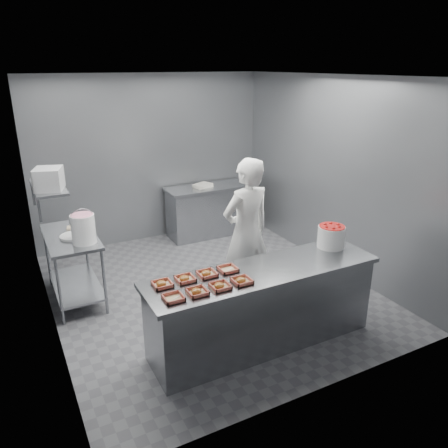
{
  "coord_description": "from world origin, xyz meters",
  "views": [
    {
      "loc": [
        -2.28,
        -4.82,
        2.93
      ],
      "look_at": [
        0.12,
        -0.2,
        1.01
      ],
      "focal_mm": 35.0,
      "sensor_mm": 36.0,
      "label": 1
    }
  ],
  "objects_px": {
    "tray_3": "(242,281)",
    "back_counter": "(208,210)",
    "tray_2": "(220,286)",
    "appliance": "(49,179)",
    "tray_0": "(173,298)",
    "worker": "(246,232)",
    "prep_table": "(73,258)",
    "strawberry_tub": "(331,236)",
    "service_counter": "(263,307)",
    "tray_1": "(197,292)",
    "tray_5": "(185,279)",
    "tray_6": "(207,274)",
    "tray_7": "(228,269)",
    "glaze_bucket": "(83,228)",
    "tray_4": "(162,284)"
  },
  "relations": [
    {
      "from": "worker",
      "to": "strawberry_tub",
      "type": "height_order",
      "value": "worker"
    },
    {
      "from": "service_counter",
      "to": "tray_6",
      "type": "xyz_separation_m",
      "value": [
        -0.6,
        0.15,
        0.47
      ]
    },
    {
      "from": "back_counter",
      "to": "strawberry_tub",
      "type": "relative_size",
      "value": 4.74
    },
    {
      "from": "tray_6",
      "to": "strawberry_tub",
      "type": "xyz_separation_m",
      "value": [
        1.61,
        0.0,
        0.12
      ]
    },
    {
      "from": "prep_table",
      "to": "tray_5",
      "type": "bearing_deg",
      "value": -65.7
    },
    {
      "from": "appliance",
      "to": "back_counter",
      "type": "bearing_deg",
      "value": 46.22
    },
    {
      "from": "tray_3",
      "to": "tray_7",
      "type": "relative_size",
      "value": 1.0
    },
    {
      "from": "prep_table",
      "to": "strawberry_tub",
      "type": "distance_m",
      "value": 3.25
    },
    {
      "from": "tray_1",
      "to": "tray_2",
      "type": "height_order",
      "value": "same"
    },
    {
      "from": "service_counter",
      "to": "tray_7",
      "type": "height_order",
      "value": "tray_7"
    },
    {
      "from": "strawberry_tub",
      "to": "appliance",
      "type": "distance_m",
      "value": 3.33
    },
    {
      "from": "tray_4",
      "to": "worker",
      "type": "height_order",
      "value": "worker"
    },
    {
      "from": "prep_table",
      "to": "tray_4",
      "type": "height_order",
      "value": "tray_4"
    },
    {
      "from": "tray_7",
      "to": "glaze_bucket",
      "type": "height_order",
      "value": "glaze_bucket"
    },
    {
      "from": "worker",
      "to": "strawberry_tub",
      "type": "relative_size",
      "value": 5.97
    },
    {
      "from": "tray_3",
      "to": "glaze_bucket",
      "type": "bearing_deg",
      "value": 123.69
    },
    {
      "from": "prep_table",
      "to": "tray_2",
      "type": "distance_m",
      "value": 2.37
    },
    {
      "from": "tray_5",
      "to": "tray_6",
      "type": "relative_size",
      "value": 1.0
    },
    {
      "from": "tray_4",
      "to": "tray_5",
      "type": "distance_m",
      "value": 0.24
    },
    {
      "from": "tray_3",
      "to": "back_counter",
      "type": "bearing_deg",
      "value": 69.71
    },
    {
      "from": "service_counter",
      "to": "appliance",
      "type": "height_order",
      "value": "appliance"
    },
    {
      "from": "back_counter",
      "to": "appliance",
      "type": "bearing_deg",
      "value": -151.43
    },
    {
      "from": "worker",
      "to": "prep_table",
      "type": "bearing_deg",
      "value": -35.49
    },
    {
      "from": "tray_1",
      "to": "glaze_bucket",
      "type": "xyz_separation_m",
      "value": [
        -0.69,
        1.76,
        0.17
      ]
    },
    {
      "from": "back_counter",
      "to": "strawberry_tub",
      "type": "distance_m",
      "value": 3.16
    },
    {
      "from": "tray_0",
      "to": "tray_5",
      "type": "xyz_separation_m",
      "value": [
        0.24,
        0.29,
        0.0
      ]
    },
    {
      "from": "back_counter",
      "to": "tray_5",
      "type": "xyz_separation_m",
      "value": [
        -1.74,
        -3.1,
        0.47
      ]
    },
    {
      "from": "service_counter",
      "to": "appliance",
      "type": "distance_m",
      "value": 2.82
    },
    {
      "from": "back_counter",
      "to": "tray_3",
      "type": "relative_size",
      "value": 8.01
    },
    {
      "from": "back_counter",
      "to": "tray_4",
      "type": "xyz_separation_m",
      "value": [
        -1.98,
        -3.1,
        0.47
      ]
    },
    {
      "from": "back_counter",
      "to": "tray_2",
      "type": "xyz_separation_m",
      "value": [
        -1.5,
        -3.4,
        0.47
      ]
    },
    {
      "from": "tray_0",
      "to": "glaze_bucket",
      "type": "relative_size",
      "value": 0.43
    },
    {
      "from": "service_counter",
      "to": "worker",
      "type": "relative_size",
      "value": 1.37
    },
    {
      "from": "tray_5",
      "to": "tray_7",
      "type": "distance_m",
      "value": 0.48
    },
    {
      "from": "prep_table",
      "to": "tray_6",
      "type": "distance_m",
      "value": 2.11
    },
    {
      "from": "prep_table",
      "to": "worker",
      "type": "distance_m",
      "value": 2.25
    },
    {
      "from": "service_counter",
      "to": "tray_1",
      "type": "bearing_deg",
      "value": -170.02
    },
    {
      "from": "prep_table",
      "to": "tray_7",
      "type": "distance_m",
      "value": 2.24
    },
    {
      "from": "tray_4",
      "to": "tray_0",
      "type": "bearing_deg",
      "value": -89.41
    },
    {
      "from": "tray_4",
      "to": "tray_5",
      "type": "height_order",
      "value": "same"
    },
    {
      "from": "tray_5",
      "to": "service_counter",
      "type": "bearing_deg",
      "value": -9.99
    },
    {
      "from": "tray_0",
      "to": "glaze_bucket",
      "type": "height_order",
      "value": "glaze_bucket"
    },
    {
      "from": "prep_table",
      "to": "tray_3",
      "type": "distance_m",
      "value": 2.49
    },
    {
      "from": "tray_7",
      "to": "tray_3",
      "type": "bearing_deg",
      "value": -90.59
    },
    {
      "from": "tray_1",
      "to": "appliance",
      "type": "xyz_separation_m",
      "value": [
        -0.98,
        1.92,
        0.77
      ]
    },
    {
      "from": "tray_6",
      "to": "tray_3",
      "type": "bearing_deg",
      "value": -50.81
    },
    {
      "from": "glaze_bucket",
      "to": "tray_5",
      "type": "bearing_deg",
      "value": -64.68
    },
    {
      "from": "tray_3",
      "to": "tray_5",
      "type": "relative_size",
      "value": 1.0
    },
    {
      "from": "back_counter",
      "to": "tray_0",
      "type": "distance_m",
      "value": 3.96
    },
    {
      "from": "tray_0",
      "to": "worker",
      "type": "xyz_separation_m",
      "value": [
        1.39,
        1.06,
        0.03
      ]
    }
  ]
}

